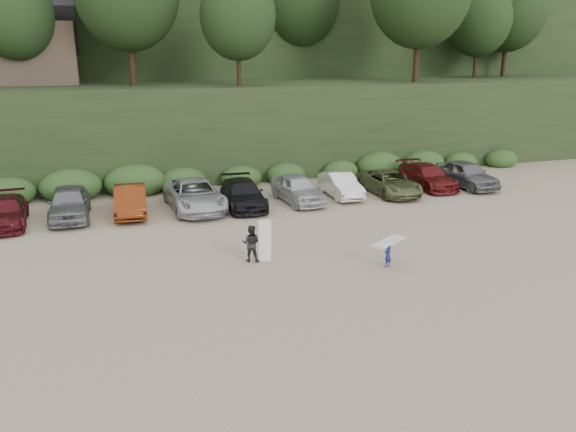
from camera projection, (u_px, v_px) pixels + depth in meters
name	position (u px, v px, depth m)	size (l,w,h in m)	color
ground	(304.00, 270.00, 21.79)	(120.00, 120.00, 0.00)	tan
hillside_backdrop	(166.00, 16.00, 51.19)	(90.00, 41.50, 28.00)	black
parked_cars	(179.00, 196.00, 29.66)	(36.35, 6.17, 1.65)	silver
child_surfer	(388.00, 249.00, 21.89)	(1.80, 1.33, 1.07)	navy
adult_surfer	(252.00, 243.00, 22.46)	(1.22, 0.84, 1.79)	black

